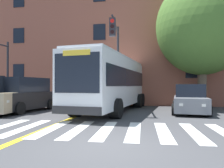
# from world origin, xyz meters

# --- Properties ---
(ground_plane) EXTENTS (120.00, 120.00, 0.00)m
(ground_plane) POSITION_xyz_m (0.00, 0.00, 0.00)
(ground_plane) COLOR #424244
(crosswalk) EXTENTS (11.43, 4.07, 0.01)m
(crosswalk) POSITION_xyz_m (0.63, 2.22, 0.00)
(crosswalk) COLOR white
(crosswalk) RESTS_ON ground
(lane_line_yellow_inner) EXTENTS (0.12, 36.00, 0.01)m
(lane_line_yellow_inner) POSITION_xyz_m (-2.89, 16.22, 0.00)
(lane_line_yellow_inner) COLOR gold
(lane_line_yellow_inner) RESTS_ON ground
(lane_line_yellow_outer) EXTENTS (0.12, 36.00, 0.01)m
(lane_line_yellow_outer) POSITION_xyz_m (-2.73, 16.22, 0.00)
(lane_line_yellow_outer) COLOR gold
(lane_line_yellow_outer) RESTS_ON ground
(city_bus) EXTENTS (3.92, 11.55, 3.54)m
(city_bus) POSITION_xyz_m (-1.21, 8.71, 1.92)
(city_bus) COLOR white
(city_bus) RESTS_ON ground
(car_black_near_lane) EXTENTS (2.65, 5.28, 2.23)m
(car_black_near_lane) POSITION_xyz_m (-6.95, 7.16, 1.06)
(car_black_near_lane) COLOR black
(car_black_near_lane) RESTS_ON ground
(car_grey_far_lane) EXTENTS (2.51, 4.73, 1.79)m
(car_grey_far_lane) POSITION_xyz_m (3.67, 8.25, 0.81)
(car_grey_far_lane) COLOR slate
(car_grey_far_lane) RESTS_ON ground
(car_silver_behind_bus) EXTENTS (2.07, 3.84, 1.87)m
(car_silver_behind_bus) POSITION_xyz_m (-0.81, 17.53, 0.85)
(car_silver_behind_bus) COLOR #B7BABF
(car_silver_behind_bus) RESTS_ON ground
(traffic_light_overhead) EXTENTS (0.52, 4.03, 5.95)m
(traffic_light_overhead) POSITION_xyz_m (-0.95, 7.90, 4.02)
(traffic_light_overhead) COLOR #28282D
(traffic_light_overhead) RESTS_ON ground
(street_tree_curbside_large) EXTENTS (9.42, 9.28, 9.70)m
(street_tree_curbside_large) POSITION_xyz_m (5.05, 11.21, 6.08)
(street_tree_curbside_large) COLOR brown
(street_tree_curbside_large) RESTS_ON ground
(building_facade) EXTENTS (38.96, 7.91, 12.10)m
(building_facade) POSITION_xyz_m (-3.17, 16.46, 6.05)
(building_facade) COLOR #9E5642
(building_facade) RESTS_ON ground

